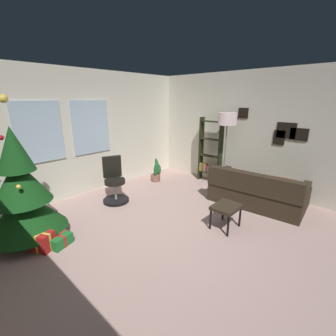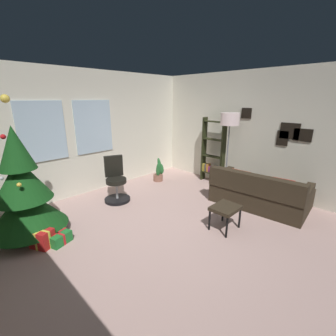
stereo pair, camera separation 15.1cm
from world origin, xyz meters
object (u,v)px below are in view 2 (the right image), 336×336
at_px(footstool, 225,210).
at_px(gift_box_red, 42,238).
at_px(floor_lamp, 230,123).
at_px(gift_box_green, 58,238).
at_px(potted_plant, 159,172).
at_px(office_chair, 116,184).
at_px(bookshelf, 213,155).
at_px(couch, 266,193).
at_px(holiday_tree, 24,193).

distance_m(footstool, gift_box_red, 2.96).
bearing_deg(floor_lamp, gift_box_green, 169.82).
relative_size(floor_lamp, potted_plant, 2.92).
distance_m(footstool, floor_lamp, 2.25).
height_order(floor_lamp, potted_plant, floor_lamp).
relative_size(gift_box_green, floor_lamp, 0.21).
distance_m(office_chair, potted_plant, 1.54).
bearing_deg(bookshelf, couch, -103.86).
distance_m(couch, floor_lamp, 1.74).
xyz_separation_m(holiday_tree, bookshelf, (4.28, -0.63, -0.01)).
bearing_deg(holiday_tree, couch, -30.42).
relative_size(footstool, holiday_tree, 0.22).
bearing_deg(gift_box_red, gift_box_green, -18.96).
distance_m(gift_box_green, office_chair, 1.74).
bearing_deg(gift_box_red, footstool, -35.44).
xyz_separation_m(couch, gift_box_green, (-3.64, 1.75, -0.19)).
height_order(office_chair, potted_plant, office_chair).
bearing_deg(office_chair, potted_plant, 8.78).
relative_size(couch, floor_lamp, 1.02).
distance_m(gift_box_red, office_chair, 1.89).
bearing_deg(footstool, couch, -4.34).
relative_size(couch, potted_plant, 2.98).
relative_size(office_chair, bookshelf, 0.58).
bearing_deg(bookshelf, footstool, -140.21).
xyz_separation_m(couch, gift_box_red, (-3.84, 1.82, -0.14)).
xyz_separation_m(couch, footstool, (-1.44, 0.11, 0.09)).
bearing_deg(gift_box_green, floor_lamp, -10.18).
relative_size(footstool, potted_plant, 0.76).
relative_size(footstool, floor_lamp, 0.26).
xyz_separation_m(couch, office_chair, (-2.09, 2.46, 0.11)).
bearing_deg(office_chair, couch, -49.71).
height_order(couch, floor_lamp, floor_lamp).
relative_size(couch, gift_box_green, 4.82).
distance_m(couch, footstool, 1.45).
bearing_deg(gift_box_green, holiday_tree, 114.25).
bearing_deg(holiday_tree, office_chair, 5.94).
relative_size(couch, gift_box_red, 5.06).
relative_size(couch, office_chair, 1.93).
relative_size(gift_box_green, potted_plant, 0.62).
distance_m(gift_box_red, bookshelf, 4.30).
distance_m(footstool, holiday_tree, 3.29).
bearing_deg(gift_box_red, potted_plant, 14.99).
height_order(gift_box_green, potted_plant, potted_plant).
bearing_deg(gift_box_red, holiday_tree, 94.22).
height_order(couch, footstool, couch).
bearing_deg(office_chair, holiday_tree, -174.06).
distance_m(footstool, potted_plant, 2.73).
distance_m(holiday_tree, floor_lamp, 4.30).
bearing_deg(couch, footstool, 175.66).
height_order(footstool, bookshelf, bookshelf).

